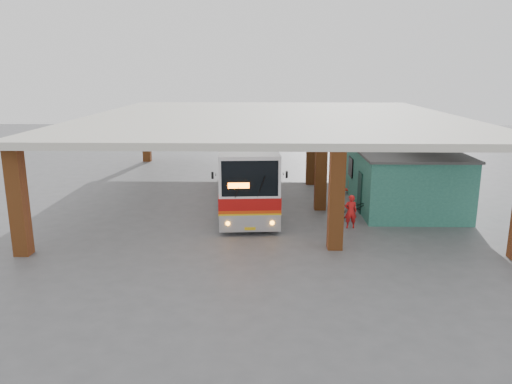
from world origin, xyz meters
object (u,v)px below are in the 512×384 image
object	(u,v)px
pedestrian	(351,211)
red_chair	(347,187)
coach_bus	(246,167)
motorcycle	(358,207)

from	to	relation	value
pedestrian	red_chair	world-z (taller)	pedestrian
pedestrian	coach_bus	bearing A→B (deg)	-47.53
coach_bus	red_chair	world-z (taller)	coach_bus
coach_bus	motorcycle	xyz separation A→B (m)	(5.71, -3.45, -1.35)
coach_bus	red_chair	size ratio (longest dim) A/B	16.12
motorcycle	red_chair	size ratio (longest dim) A/B	2.52
coach_bus	pedestrian	bearing A→B (deg)	-49.08
coach_bus	red_chair	xyz separation A→B (m)	(5.99, 1.63, -1.52)
pedestrian	motorcycle	bearing A→B (deg)	-113.30
motorcycle	coach_bus	bearing A→B (deg)	49.99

